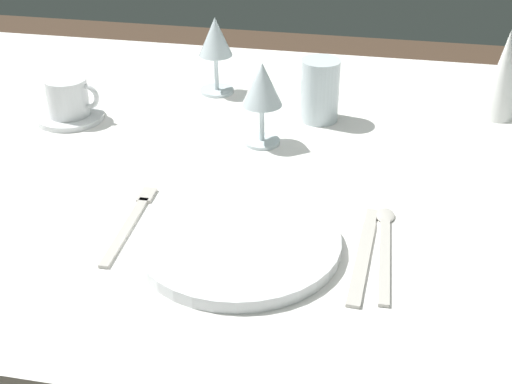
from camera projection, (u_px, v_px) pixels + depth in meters
dining_table at (281, 202)px, 1.23m from camera, size 1.80×1.11×0.74m
dinner_plate at (239, 242)px, 0.96m from camera, size 0.28×0.28×0.02m
fork_outer at (131, 221)px, 1.02m from camera, size 0.02×0.21×0.00m
dinner_knife at (363, 256)px, 0.95m from camera, size 0.03×0.23×0.00m
spoon_soup at (385, 241)px, 0.98m from camera, size 0.03×0.23×0.01m
saucer_left at (70, 116)px, 1.33m from camera, size 0.13×0.13×0.01m
coffee_cup_left at (68, 97)px, 1.31m from camera, size 0.10×0.08×0.07m
wine_glass_left at (262, 88)px, 1.20m from camera, size 0.07×0.07×0.15m
wine_glass_right at (215, 41)px, 1.40m from camera, size 0.07×0.07×0.16m
drink_tumbler at (320, 90)px, 1.31m from camera, size 0.07×0.07×0.12m
napkin_folded at (503, 74)px, 1.30m from camera, size 0.06×0.06×0.17m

